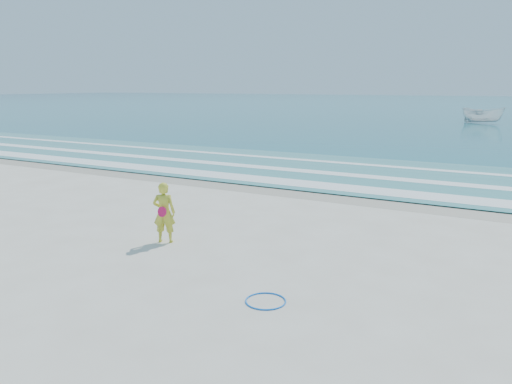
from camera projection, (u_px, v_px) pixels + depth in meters
The scene contains 10 objects.
ground at pixel (147, 262), 11.73m from camera, with size 400.00×400.00×0.00m, color silver.
wet_sand at pixel (300, 191), 19.45m from camera, with size 400.00×2.40×0.00m, color #B2A893.
ocean at pixel (490, 105), 101.80m from camera, with size 400.00×190.00×0.04m, color #19727F.
shallow at pixel (343, 171), 23.73m from camera, with size 400.00×10.00×0.01m, color #59B7AD.
foam_near at pixel (313, 184), 20.55m from camera, with size 400.00×1.40×0.01m, color white.
foam_mid at pixel (337, 174), 23.04m from camera, with size 400.00×0.90×0.01m, color white.
foam_far at pixel (359, 164), 25.87m from camera, with size 400.00×0.60×0.01m, color white.
hoop at pixel (266, 301), 9.55m from camera, with size 0.79×0.79×0.03m, color blue.
boat at pixel (483, 115), 53.52m from camera, with size 1.72×4.57×1.77m, color white.
woman at pixel (164, 212), 13.03m from camera, with size 0.69×0.59×1.61m.
Camera 1 is at (7.60, -8.52, 4.06)m, focal length 35.00 mm.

